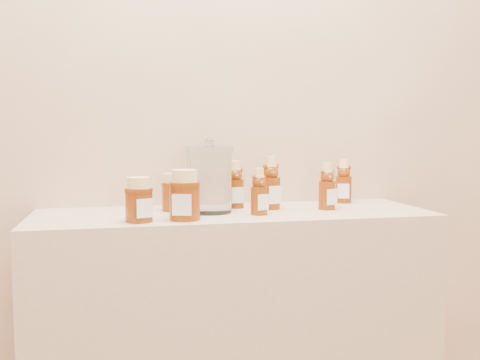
{
  "coord_description": "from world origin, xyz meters",
  "views": [
    {
      "loc": [
        -0.33,
        -0.03,
        1.14
      ],
      "look_at": [
        0.01,
        1.52,
        1.0
      ],
      "focal_mm": 40.0,
      "sensor_mm": 36.0,
      "label": 1
    }
  ],
  "objects": [
    {
      "name": "wall_back",
      "position": [
        0.0,
        1.75,
        1.35
      ],
      "size": [
        3.5,
        0.02,
        2.7
      ],
      "primitive_type": "cube",
      "color": "tan",
      "rests_on": "ground"
    },
    {
      "name": "glass_canister",
      "position": [
        -0.07,
        1.56,
        1.01
      ],
      "size": [
        0.16,
        0.16,
        0.22
      ],
      "primitive_type": null,
      "rotation": [
        0.0,
        0.0,
        0.11
      ],
      "color": "white",
      "rests_on": "display_table"
    },
    {
      "name": "bear_bottle_back_right",
      "position": [
        0.41,
        1.68,
        0.98
      ],
      "size": [
        0.08,
        0.08,
        0.17
      ],
      "primitive_type": null,
      "rotation": [
        0.0,
        0.0,
        -0.42
      ],
      "color": "#5F2407",
      "rests_on": "display_table"
    },
    {
      "name": "bear_bottle_back_left",
      "position": [
        0.02,
        1.64,
        0.99
      ],
      "size": [
        0.06,
        0.06,
        0.17
      ],
      "primitive_type": null,
      "rotation": [
        0.0,
        0.0,
        0.09
      ],
      "color": "#5F2407",
      "rests_on": "display_table"
    },
    {
      "name": "honey_jar_front",
      "position": [
        -0.16,
        1.43,
        0.97
      ],
      "size": [
        0.11,
        0.11,
        0.14
      ],
      "primitive_type": null,
      "rotation": [
        0.0,
        0.0,
        -0.31
      ],
      "color": "#5F2407",
      "rests_on": "display_table"
    },
    {
      "name": "display_table",
      "position": [
        0.0,
        1.55,
        0.45
      ],
      "size": [
        1.2,
        0.4,
        0.9
      ],
      "primitive_type": "cube",
      "color": "tan",
      "rests_on": "ground"
    },
    {
      "name": "honey_jar_back",
      "position": [
        -0.18,
        1.62,
        0.96
      ],
      "size": [
        0.1,
        0.1,
        0.12
      ],
      "primitive_type": null,
      "rotation": [
        0.0,
        0.0,
        0.43
      ],
      "color": "#5F2407",
      "rests_on": "display_table"
    },
    {
      "name": "bear_bottle_front_left",
      "position": [
        0.06,
        1.48,
        0.98
      ],
      "size": [
        0.06,
        0.06,
        0.16
      ],
      "primitive_type": null,
      "rotation": [
        0.0,
        0.0,
        0.26
      ],
      "color": "#5F2407",
      "rests_on": "display_table"
    },
    {
      "name": "bear_bottle_front_right",
      "position": [
        0.3,
        1.54,
        0.98
      ],
      "size": [
        0.07,
        0.07,
        0.17
      ],
      "primitive_type": null,
      "rotation": [
        0.0,
        0.0,
        0.23
      ],
      "color": "#5F2407",
      "rests_on": "display_table"
    },
    {
      "name": "bear_bottle_back_mid",
      "position": [
        0.13,
        1.59,
        0.99
      ],
      "size": [
        0.08,
        0.08,
        0.19
      ],
      "primitive_type": null,
      "rotation": [
        0.0,
        0.0,
        0.19
      ],
      "color": "#5F2407",
      "rests_on": "display_table"
    },
    {
      "name": "honey_jar_left",
      "position": [
        -0.29,
        1.43,
        0.96
      ],
      "size": [
        0.1,
        0.1,
        0.12
      ],
      "primitive_type": null,
      "rotation": [
        0.0,
        0.0,
        0.38
      ],
      "color": "#5F2407",
      "rests_on": "display_table"
    }
  ]
}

